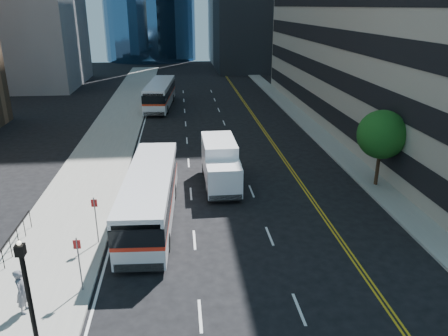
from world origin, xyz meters
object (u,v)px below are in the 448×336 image
object	(u,v)px
street_tree	(382,135)
bus_front	(150,195)
pedestrian	(22,291)
box_truck	(220,163)
bus_rear	(160,94)
lamp_post	(29,299)

from	to	relation	value
street_tree	bus_front	xyz separation A→B (m)	(-14.83, -3.54, -2.06)
bus_front	pedestrian	distance (m)	8.92
box_truck	pedestrian	distance (m)	15.33
bus_rear	pedestrian	bearing A→B (deg)	-91.05
box_truck	bus_front	bearing A→B (deg)	-132.93
lamp_post	box_truck	distance (m)	17.05
bus_rear	box_truck	distance (m)	25.51
lamp_post	pedestrian	bearing A→B (deg)	116.15
lamp_post	bus_rear	world-z (taller)	lamp_post
lamp_post	bus_front	distance (m)	10.99
street_tree	bus_front	bearing A→B (deg)	-166.58
bus_front	lamp_post	bearing A→B (deg)	-104.23
lamp_post	pedestrian	distance (m)	3.52
street_tree	bus_rear	bearing A→B (deg)	120.26
box_truck	pedestrian	world-z (taller)	box_truck
bus_front	street_tree	bearing A→B (deg)	16.04
street_tree	bus_front	size ratio (longest dim) A/B	0.45
pedestrian	lamp_post	bearing A→B (deg)	-151.80
street_tree	lamp_post	bearing A→B (deg)	-142.13
street_tree	bus_rear	world-z (taller)	street_tree
bus_rear	pedestrian	distance (m)	37.71
box_truck	street_tree	bearing A→B (deg)	-7.36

